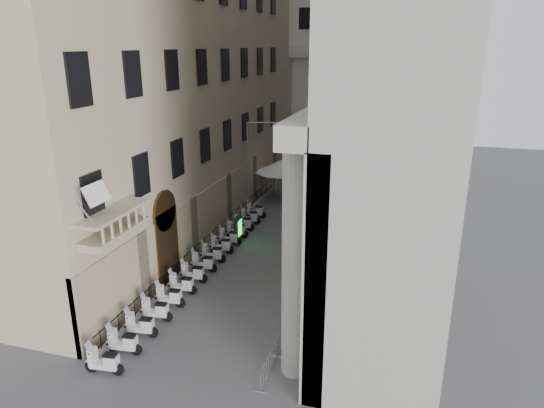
% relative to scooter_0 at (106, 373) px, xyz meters
% --- Properties ---
extents(far_building, '(22.00, 10.00, 30.00)m').
position_rel_scooter_0_xyz_m(far_building, '(3.45, 44.52, 15.00)').
color(far_building, '#B1AFA7').
rests_on(far_building, ground).
extents(iron_fence, '(0.30, 28.00, 1.40)m').
position_rel_scooter_0_xyz_m(iron_fence, '(-0.85, 14.52, 0.00)').
color(iron_fence, black).
rests_on(iron_fence, ground).
extents(blue_awning, '(1.60, 3.00, 3.00)m').
position_rel_scooter_0_xyz_m(blue_awning, '(7.60, 22.52, 0.00)').
color(blue_awning, navy).
rests_on(blue_awning, ground).
extents(flag, '(1.00, 1.40, 8.20)m').
position_rel_scooter_0_xyz_m(flag, '(-0.55, 1.52, 0.00)').
color(flag, '#9E0C11').
rests_on(flag, ground).
extents(scooter_0, '(1.45, 0.72, 1.50)m').
position_rel_scooter_0_xyz_m(scooter_0, '(0.00, 0.00, 0.00)').
color(scooter_0, silver).
rests_on(scooter_0, ground).
extents(scooter_1, '(1.45, 0.72, 1.50)m').
position_rel_scooter_0_xyz_m(scooter_1, '(0.00, 1.46, 0.00)').
color(scooter_1, silver).
rests_on(scooter_1, ground).
extents(scooter_2, '(1.45, 0.72, 1.50)m').
position_rel_scooter_0_xyz_m(scooter_2, '(0.00, 2.91, 0.00)').
color(scooter_2, silver).
rests_on(scooter_2, ground).
extents(scooter_3, '(1.45, 0.72, 1.50)m').
position_rel_scooter_0_xyz_m(scooter_3, '(0.00, 4.37, 0.00)').
color(scooter_3, silver).
rests_on(scooter_3, ground).
extents(scooter_4, '(1.45, 0.72, 1.50)m').
position_rel_scooter_0_xyz_m(scooter_4, '(0.00, 5.82, 0.00)').
color(scooter_4, silver).
rests_on(scooter_4, ground).
extents(scooter_5, '(1.45, 0.72, 1.50)m').
position_rel_scooter_0_xyz_m(scooter_5, '(0.00, 7.28, 0.00)').
color(scooter_5, silver).
rests_on(scooter_5, ground).
extents(scooter_6, '(1.45, 0.72, 1.50)m').
position_rel_scooter_0_xyz_m(scooter_6, '(0.00, 8.73, 0.00)').
color(scooter_6, silver).
rests_on(scooter_6, ground).
extents(scooter_7, '(1.45, 0.72, 1.50)m').
position_rel_scooter_0_xyz_m(scooter_7, '(0.00, 10.19, 0.00)').
color(scooter_7, silver).
rests_on(scooter_7, ground).
extents(scooter_8, '(1.45, 0.72, 1.50)m').
position_rel_scooter_0_xyz_m(scooter_8, '(0.00, 11.64, 0.00)').
color(scooter_8, silver).
rests_on(scooter_8, ground).
extents(scooter_9, '(1.45, 0.72, 1.50)m').
position_rel_scooter_0_xyz_m(scooter_9, '(0.00, 13.10, 0.00)').
color(scooter_9, silver).
rests_on(scooter_9, ground).
extents(scooter_10, '(1.45, 0.72, 1.50)m').
position_rel_scooter_0_xyz_m(scooter_10, '(0.00, 14.55, 0.00)').
color(scooter_10, silver).
rests_on(scooter_10, ground).
extents(scooter_11, '(1.45, 0.72, 1.50)m').
position_rel_scooter_0_xyz_m(scooter_11, '(0.00, 16.01, 0.00)').
color(scooter_11, silver).
rests_on(scooter_11, ground).
extents(scooter_12, '(1.45, 0.72, 1.50)m').
position_rel_scooter_0_xyz_m(scooter_12, '(0.00, 17.46, 0.00)').
color(scooter_12, silver).
rests_on(scooter_12, ground).
extents(scooter_13, '(1.45, 0.72, 1.50)m').
position_rel_scooter_0_xyz_m(scooter_13, '(0.00, 18.92, 0.00)').
color(scooter_13, silver).
rests_on(scooter_13, ground).
extents(scooter_14, '(1.45, 0.72, 1.50)m').
position_rel_scooter_0_xyz_m(scooter_14, '(0.00, 20.37, 0.00)').
color(scooter_14, silver).
rests_on(scooter_14, ground).
extents(barrier_0, '(0.60, 2.40, 1.10)m').
position_rel_scooter_0_xyz_m(barrier_0, '(6.74, 1.93, 0.00)').
color(barrier_0, '#AAACB2').
rests_on(barrier_0, ground).
extents(barrier_1, '(0.60, 2.40, 1.10)m').
position_rel_scooter_0_xyz_m(barrier_1, '(6.74, 4.43, 0.00)').
color(barrier_1, '#AAACB2').
rests_on(barrier_1, ground).
extents(barrier_2, '(0.60, 2.40, 1.10)m').
position_rel_scooter_0_xyz_m(barrier_2, '(6.74, 6.93, 0.00)').
color(barrier_2, '#AAACB2').
rests_on(barrier_2, ground).
extents(barrier_3, '(0.60, 2.40, 1.10)m').
position_rel_scooter_0_xyz_m(barrier_3, '(6.74, 9.43, 0.00)').
color(barrier_3, '#AAACB2').
rests_on(barrier_3, ground).
extents(barrier_4, '(0.60, 2.40, 1.10)m').
position_rel_scooter_0_xyz_m(barrier_4, '(6.74, 11.93, 0.00)').
color(barrier_4, '#AAACB2').
rests_on(barrier_4, ground).
extents(barrier_5, '(0.60, 2.40, 1.10)m').
position_rel_scooter_0_xyz_m(barrier_5, '(6.74, 14.43, 0.00)').
color(barrier_5, '#AAACB2').
rests_on(barrier_5, ground).
extents(barrier_6, '(0.60, 2.40, 1.10)m').
position_rel_scooter_0_xyz_m(barrier_6, '(6.74, 16.93, 0.00)').
color(barrier_6, '#AAACB2').
rests_on(barrier_6, ground).
extents(barrier_7, '(0.60, 2.40, 1.10)m').
position_rel_scooter_0_xyz_m(barrier_7, '(6.74, 19.43, 0.00)').
color(barrier_7, '#AAACB2').
rests_on(barrier_7, ground).
extents(barrier_8, '(0.60, 2.40, 1.10)m').
position_rel_scooter_0_xyz_m(barrier_8, '(6.74, 21.93, 0.00)').
color(barrier_8, '#AAACB2').
rests_on(barrier_8, ground).
extents(barrier_9, '(0.60, 2.40, 1.10)m').
position_rel_scooter_0_xyz_m(barrier_9, '(6.74, 24.43, 0.00)').
color(barrier_9, '#AAACB2').
rests_on(barrier_9, ground).
extents(security_tent, '(4.40, 4.40, 3.58)m').
position_rel_scooter_0_xyz_m(security_tent, '(0.19, 26.52, 2.99)').
color(security_tent, silver).
rests_on(security_tent, ground).
extents(street_lamp, '(2.43, 0.88, 7.66)m').
position_rel_scooter_0_xyz_m(street_lamp, '(-0.48, 21.01, 4.53)').
color(street_lamp, gray).
rests_on(street_lamp, ground).
extents(info_kiosk, '(0.33, 0.95, 2.01)m').
position_rel_scooter_0_xyz_m(info_kiosk, '(0.54, 14.91, 1.02)').
color(info_kiosk, black).
rests_on(info_kiosk, ground).
extents(pedestrian_a, '(0.68, 0.46, 1.81)m').
position_rel_scooter_0_xyz_m(pedestrian_a, '(3.10, 19.02, 0.91)').
color(pedestrian_a, '#0D1834').
rests_on(pedestrian_a, ground).
extents(pedestrian_b, '(0.79, 0.63, 1.58)m').
position_rel_scooter_0_xyz_m(pedestrian_b, '(5.21, 30.59, 0.79)').
color(pedestrian_b, black).
rests_on(pedestrian_b, ground).
extents(pedestrian_c, '(0.91, 0.72, 1.64)m').
position_rel_scooter_0_xyz_m(pedestrian_c, '(1.79, 24.92, 0.82)').
color(pedestrian_c, black).
rests_on(pedestrian_c, ground).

